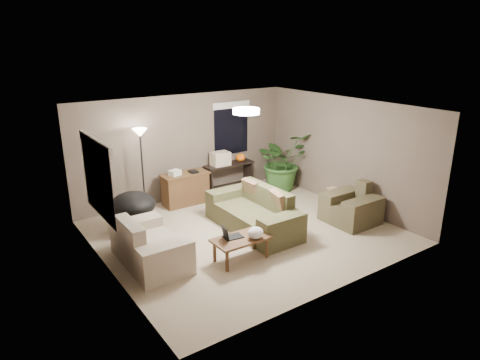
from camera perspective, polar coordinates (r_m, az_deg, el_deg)
room_shell at (r=8.23m, az=0.79°, el=0.96°), size 5.50×5.50×5.50m
main_sofa at (r=8.73m, az=1.94°, el=-4.68°), size 0.95×2.20×0.85m
throw_pillows at (r=8.75m, az=3.31°, el=-2.17°), size 0.32×1.37×0.47m
loveseat at (r=7.59m, az=-12.06°, el=-8.80°), size 0.90×1.60×0.85m
armchair at (r=9.35m, az=14.62°, el=-3.69°), size 0.95×1.00×0.85m
coffee_table at (r=7.51m, az=0.14°, el=-8.13°), size 1.00×0.55×0.42m
laptop at (r=7.45m, az=-1.37°, el=-7.34°), size 0.39×0.26×0.24m
plastic_bag at (r=7.44m, az=2.08°, el=-7.04°), size 0.29×0.27×0.20m
desk at (r=10.07m, az=-7.29°, el=-1.14°), size 1.10×0.50×0.75m
desk_papers at (r=9.86m, az=-8.17°, el=0.99°), size 0.69×0.30×0.12m
console_table at (r=10.76m, az=-1.47°, el=0.61°), size 1.30×0.40×0.75m
pumpkin at (r=10.83m, az=0.06°, el=3.03°), size 0.27×0.27×0.20m
cardboard_box at (r=10.50m, az=-2.64°, el=2.86°), size 0.45×0.34×0.33m
papasan_chair at (r=8.87m, az=-14.03°, el=-3.69°), size 1.10×1.10×0.80m
floor_lamp at (r=9.38m, az=-13.12°, el=4.84°), size 0.32×0.32×1.91m
ceiling_fixture at (r=7.96m, az=0.83°, el=9.17°), size 0.50×0.50×0.10m
houseplant at (r=10.99m, az=5.60°, el=1.70°), size 1.34×1.49×1.16m
cat_scratching_post at (r=9.98m, az=12.20°, el=-2.60°), size 0.32×0.32×0.50m
window_left at (r=7.22m, az=-18.64°, el=1.90°), size 0.05×1.56×1.33m
window_back at (r=10.81m, az=-1.17°, el=8.07°), size 1.06×0.05×1.33m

